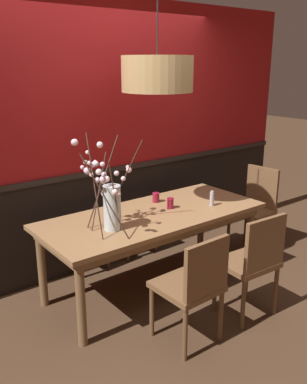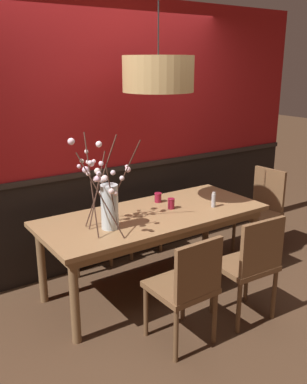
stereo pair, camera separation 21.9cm
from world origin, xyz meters
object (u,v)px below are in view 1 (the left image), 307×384
candle_holder_nearer_edge (156,197)px  chair_near_side_left (194,284)px  candle_holder_nearer_center (170,203)px  chair_far_side_right (128,206)px  dining_table (154,222)px  condiment_bottle (212,199)px  vase_with_blossoms (110,202)px  chair_near_side_right (254,260)px  chair_far_side_left (76,218)px  pendant_lamp (157,74)px  chair_head_east_end (256,205)px

candle_holder_nearer_edge → chair_near_side_left: bearing=-114.6°
candle_holder_nearer_center → chair_far_side_right: bearing=82.5°
dining_table → chair_far_side_right: chair_far_side_right is taller
candle_holder_nearer_center → condiment_bottle: size_ratio=0.68×
chair_near_side_left → condiment_bottle: condiment_bottle is taller
dining_table → vase_with_blossoms: bearing=-171.1°
chair_far_side_right → chair_near_side_right: size_ratio=1.00×
vase_with_blossoms → candle_holder_nearer_edge: 0.80m
chair_near_side_left → chair_near_side_right: (0.62, -0.04, 0.02)m
chair_far_side_left → candle_holder_nearer_center: (0.54, -0.84, 0.27)m
vase_with_blossoms → candle_holder_nearer_center: vase_with_blossoms is taller
dining_table → pendant_lamp: (0.10, 0.08, 1.27)m
pendant_lamp → candle_holder_nearer_edge: bearing=54.5°
vase_with_blossoms → condiment_bottle: (1.05, -0.09, -0.16)m
chair_near_side_left → pendant_lamp: size_ratio=1.04×
chair_far_side_right → chair_near_side_right: (0.03, -1.74, 0.01)m
chair_head_east_end → pendant_lamp: size_ratio=1.12×
chair_far_side_left → chair_head_east_end: 1.96m
chair_head_east_end → candle_holder_nearer_center: bearing=179.1°
chair_far_side_left → chair_far_side_right: bearing=2.1°
condiment_bottle → pendant_lamp: pendant_lamp is taller
condiment_bottle → pendant_lamp: 1.24m
chair_near_side_left → chair_far_side_left: chair_far_side_left is taller
chair_far_side_left → chair_near_side_left: bearing=-87.8°
dining_table → chair_far_side_left: (-0.34, 0.85, -0.14)m
chair_far_side_left → condiment_bottle: chair_far_side_left is taller
chair_head_east_end → condiment_bottle: chair_head_east_end is taller
chair_near_side_left → pendant_lamp: (0.37, 0.90, 1.44)m
vase_with_blossoms → chair_head_east_end: bearing=2.1°
candle_holder_nearer_center → chair_near_side_right: bearing=-80.7°
chair_far_side_right → condiment_bottle: chair_far_side_right is taller
dining_table → pendant_lamp: 1.28m
chair_head_east_end → chair_near_side_left: bearing=-154.3°
chair_near_side_left → condiment_bottle: bearing=38.2°
chair_near_side_left → vase_with_blossoms: 0.91m
vase_with_blossoms → candle_holder_nearer_edge: size_ratio=8.37×
chair_near_side_right → condiment_bottle: chair_near_side_right is taller
dining_table → candle_holder_nearer_center: candle_holder_nearer_center is taller
chair_far_side_right → candle_holder_nearer_edge: 0.71m
candle_holder_nearer_edge → condiment_bottle: bearing=-49.8°
chair_near_side_right → vase_with_blossoms: 1.24m
chair_far_side_right → chair_far_side_left: (-0.66, -0.02, 0.01)m
chair_far_side_left → chair_near_side_right: bearing=-68.3°
chair_near_side_right → pendant_lamp: 1.72m
chair_near_side_left → candle_holder_nearer_edge: (0.49, 1.06, 0.29)m
chair_far_side_right → vase_with_blossoms: vase_with_blossoms is taller
candle_holder_nearer_edge → vase_with_blossoms: bearing=-156.2°
candle_holder_nearer_center → vase_with_blossoms: bearing=-172.8°
dining_table → candle_holder_nearer_edge: size_ratio=22.05×
chair_far_side_right → pendant_lamp: pendant_lamp is taller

